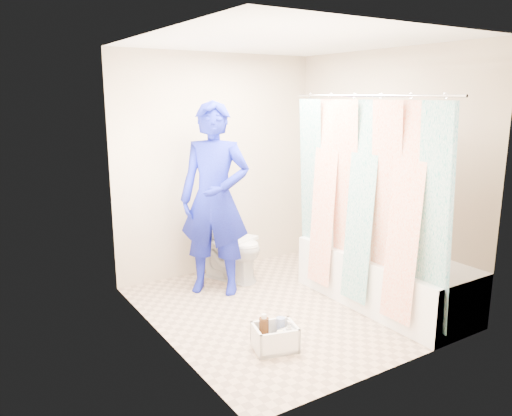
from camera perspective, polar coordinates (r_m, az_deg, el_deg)
floor at (r=4.81m, az=3.33°, el=-11.23°), size 2.60×2.60×0.00m
ceiling at (r=4.42m, az=3.75°, el=18.53°), size 2.40×2.60×0.02m
wall_back at (r=5.55m, az=-4.39°, el=4.92°), size 2.40×0.02×2.40m
wall_front at (r=3.51m, az=16.06°, el=-0.15°), size 2.40×0.02×2.40m
wall_left at (r=3.89m, az=-10.95°, el=1.35°), size 0.02×2.60×2.40m
wall_right at (r=5.25m, az=14.23°, el=4.11°), size 0.02×2.60×2.40m
bathtub at (r=4.94m, az=14.41°, el=-7.60°), size 0.70×1.75×0.50m
curtain_rod at (r=4.41m, az=12.62°, el=12.41°), size 0.02×1.90×0.02m
shower_curtain at (r=4.51m, az=12.05°, el=0.52°), size 0.06×1.75×1.80m
toilet at (r=5.39m, az=-3.03°, el=-4.24°), size 0.69×0.85×0.76m
tank_lid at (r=5.31m, az=-1.99°, el=-3.78°), size 0.51×0.37×0.04m
tank_internals at (r=5.38m, az=-5.08°, el=-0.26°), size 0.17×0.10×0.25m
plumber at (r=4.92m, az=-4.73°, el=1.00°), size 0.82×0.80×1.91m
cleaning_caddy at (r=4.05m, az=2.33°, el=-14.62°), size 0.39×0.34×0.25m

